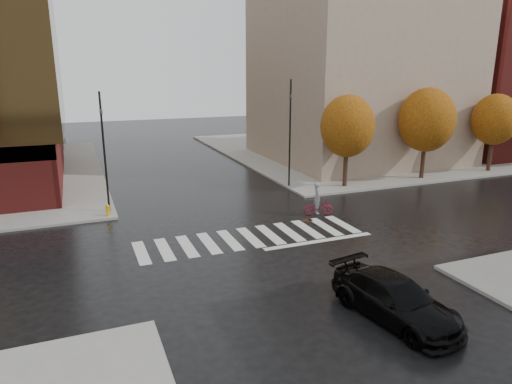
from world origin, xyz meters
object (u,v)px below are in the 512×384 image
(fire_hydrant, at_px, (108,209))
(cyclist, at_px, (318,204))
(traffic_light_nw, at_px, (104,145))
(sedan, at_px, (395,299))
(traffic_light_ne, at_px, (290,126))

(fire_hydrant, bearing_deg, cyclist, -19.13)
(traffic_light_nw, bearing_deg, sedan, 21.95)
(traffic_light_nw, height_order, fire_hydrant, traffic_light_nw)
(sedan, bearing_deg, traffic_light_ne, 66.04)
(sedan, height_order, fire_hydrant, sedan)
(fire_hydrant, bearing_deg, traffic_light_ne, 11.05)
(cyclist, relative_size, fire_hydrant, 3.05)
(sedan, relative_size, fire_hydrant, 7.64)
(fire_hydrant, bearing_deg, sedan, -61.37)
(traffic_light_ne, bearing_deg, cyclist, 83.99)
(cyclist, bearing_deg, traffic_light_nw, 81.10)
(cyclist, distance_m, traffic_light_ne, 7.63)
(sedan, xyz_separation_m, cyclist, (3.26, 11.16, -0.05))
(sedan, relative_size, traffic_light_ne, 0.67)
(cyclist, distance_m, fire_hydrant, 12.21)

